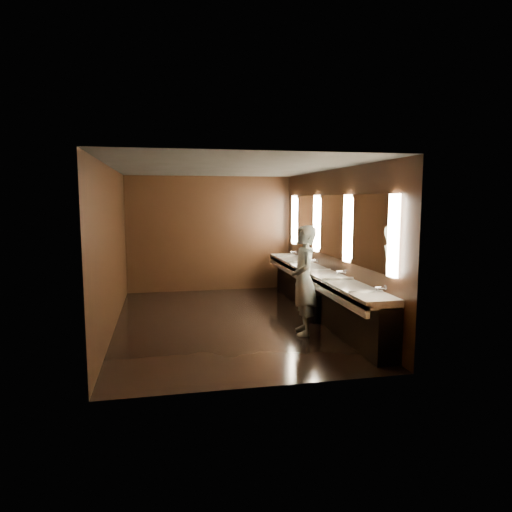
{
  "coord_description": "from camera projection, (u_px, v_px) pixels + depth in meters",
  "views": [
    {
      "loc": [
        -1.16,
        -8.13,
        2.26
      ],
      "look_at": [
        0.53,
        0.0,
        1.21
      ],
      "focal_mm": 32.0,
      "sensor_mm": 36.0,
      "label": 1
    }
  ],
  "objects": [
    {
      "name": "floor",
      "position": [
        228.0,
        322.0,
        8.42
      ],
      "size": [
        6.0,
        6.0,
        0.0
      ],
      "primitive_type": "plane",
      "color": "black",
      "rests_on": "ground"
    },
    {
      "name": "ceiling",
      "position": [
        226.0,
        168.0,
        8.07
      ],
      "size": [
        4.0,
        6.0,
        0.02
      ],
      "primitive_type": "cube",
      "color": "#2D2D2B",
      "rests_on": "wall_back"
    },
    {
      "name": "wall_back",
      "position": [
        210.0,
        234.0,
        11.16
      ],
      "size": [
        4.0,
        0.02,
        2.8
      ],
      "primitive_type": "cube",
      "color": "black",
      "rests_on": "floor"
    },
    {
      "name": "wall_front",
      "position": [
        263.0,
        272.0,
        5.33
      ],
      "size": [
        4.0,
        0.02,
        2.8
      ],
      "primitive_type": "cube",
      "color": "black",
      "rests_on": "floor"
    },
    {
      "name": "wall_left",
      "position": [
        112.0,
        249.0,
        7.84
      ],
      "size": [
        0.02,
        6.0,
        2.8
      ],
      "primitive_type": "cube",
      "color": "black",
      "rests_on": "floor"
    },
    {
      "name": "wall_right",
      "position": [
        332.0,
        244.0,
        8.64
      ],
      "size": [
        0.02,
        6.0,
        2.8
      ],
      "primitive_type": "cube",
      "color": "black",
      "rests_on": "floor"
    },
    {
      "name": "sink_counter",
      "position": [
        320.0,
        291.0,
        8.72
      ],
      "size": [
        0.55,
        5.4,
        1.01
      ],
      "color": "black",
      "rests_on": "floor"
    },
    {
      "name": "mirror_band",
      "position": [
        331.0,
        226.0,
        8.6
      ],
      "size": [
        0.06,
        5.03,
        1.15
      ],
      "color": "#FBE6C1",
      "rests_on": "wall_right"
    },
    {
      "name": "person",
      "position": [
        304.0,
        280.0,
        7.58
      ],
      "size": [
        0.52,
        0.72,
        1.82
      ],
      "primitive_type": "imported",
      "rotation": [
        0.0,
        0.0,
        -1.71
      ],
      "color": "#81B5C1",
      "rests_on": "floor"
    },
    {
      "name": "trash_bin",
      "position": [
        315.0,
        308.0,
        8.39
      ],
      "size": [
        0.42,
        0.42,
        0.51
      ],
      "primitive_type": "cylinder",
      "rotation": [
        0.0,
        0.0,
        -0.35
      ],
      "color": "black",
      "rests_on": "floor"
    }
  ]
}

